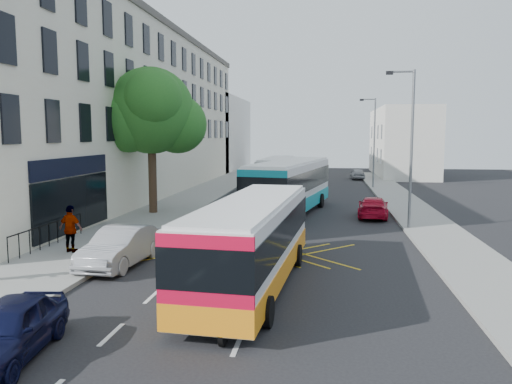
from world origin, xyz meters
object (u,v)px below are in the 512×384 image
(street_tree, at_px, (151,112))
(distant_car_silver, at_px, (358,174))
(lamp_near, at_px, (410,141))
(bus_mid, at_px, (290,186))
(parked_car_blue, at_px, (7,330))
(red_hatchback, at_px, (373,207))
(bus_near, at_px, (252,241))
(pedestrian_far, at_px, (71,229))
(motorbike, at_px, (230,299))
(bus_far, at_px, (277,172))
(parked_car_silver, at_px, (121,247))
(distant_car_grey, at_px, (308,175))
(lamp_far, at_px, (373,138))

(street_tree, bearing_deg, distant_car_silver, 62.11)
(lamp_near, bearing_deg, bus_mid, 144.62)
(street_tree, distance_m, parked_car_blue, 20.62)
(red_hatchback, bearing_deg, bus_near, 75.81)
(pedestrian_far, bearing_deg, motorbike, 152.82)
(bus_near, height_order, distant_car_silver, bus_near)
(bus_near, relative_size, bus_far, 1.01)
(parked_car_blue, relative_size, distant_car_silver, 1.09)
(lamp_near, relative_size, motorbike, 3.75)
(street_tree, height_order, motorbike, street_tree)
(distant_car_silver, bearing_deg, bus_far, 51.58)
(motorbike, bearing_deg, pedestrian_far, 140.21)
(bus_mid, xyz_separation_m, pedestrian_far, (-8.03, -12.08, -0.62))
(distant_car_silver, bearing_deg, pedestrian_far, 68.03)
(parked_car_silver, distance_m, pedestrian_far, 2.89)
(bus_far, distance_m, distant_car_silver, 13.26)
(motorbike, bearing_deg, red_hatchback, 76.00)
(lamp_near, xyz_separation_m, parked_car_silver, (-11.80, -8.73, -3.89))
(distant_car_grey, bearing_deg, bus_far, -105.94)
(red_hatchback, bearing_deg, bus_far, -58.61)
(bus_far, height_order, distant_car_grey, bus_far)
(street_tree, relative_size, distant_car_silver, 2.51)
(lamp_near, height_order, pedestrian_far, lamp_near)
(parked_car_blue, relative_size, red_hatchback, 0.90)
(bus_mid, distance_m, parked_car_blue, 21.61)
(bus_near, relative_size, red_hatchback, 2.41)
(motorbike, distance_m, parked_car_blue, 5.02)
(red_hatchback, bearing_deg, lamp_far, -89.26)
(lamp_far, distance_m, distant_car_grey, 9.93)
(lamp_far, distance_m, distant_car_silver, 10.28)
(lamp_far, xyz_separation_m, red_hatchback, (-1.36, -16.15, -4.00))
(lamp_far, height_order, parked_car_silver, lamp_far)
(lamp_near, height_order, lamp_far, same)
(parked_car_blue, distance_m, distant_car_grey, 43.65)
(street_tree, relative_size, lamp_far, 1.10)
(lamp_near, bearing_deg, motorbike, -114.10)
(pedestrian_far, bearing_deg, parked_car_silver, 170.05)
(bus_far, bearing_deg, motorbike, -84.03)
(parked_car_silver, height_order, distant_car_grey, parked_car_silver)
(lamp_far, relative_size, bus_far, 0.79)
(red_hatchback, relative_size, distant_car_grey, 0.98)
(bus_mid, bearing_deg, lamp_far, 77.97)
(parked_car_blue, bearing_deg, bus_mid, 70.24)
(lamp_far, xyz_separation_m, bus_mid, (-6.38, -15.47, -2.88))
(lamp_near, xyz_separation_m, distant_car_silver, (-0.70, 29.43, -4.02))
(distant_car_grey, bearing_deg, distant_car_silver, 28.46)
(bus_near, height_order, bus_mid, bus_mid)
(lamp_near, relative_size, lamp_far, 1.00)
(lamp_far, bearing_deg, bus_far, -172.34)
(street_tree, bearing_deg, red_hatchback, 3.79)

